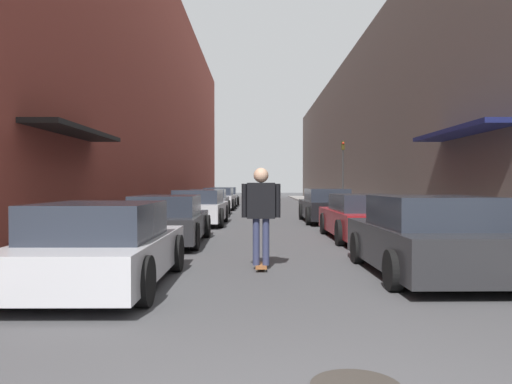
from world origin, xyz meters
The scene contains 16 objects.
ground centered at (0.00, 23.21, 0.00)m, with size 127.64×127.64×0.00m, color #424244.
curb_strip_left centered at (-4.48, 29.01, 0.06)m, with size 1.80×58.02×0.12m.
curb_strip_right centered at (4.48, 29.01, 0.06)m, with size 1.80×58.02×0.12m.
building_row_left centered at (-7.38, 29.01, 6.99)m, with size 4.90×58.02×13.98m.
building_row_right centered at (7.38, 29.00, 4.79)m, with size 4.90×58.02×9.58m.
parked_car_left_0 centered at (-2.63, 4.73, 0.61)m, with size 1.98×4.14×1.27m.
parked_car_left_1 centered at (-2.62, 10.22, 0.61)m, with size 1.91×4.54×1.26m.
parked_car_left_2 centered at (-2.49, 16.18, 0.65)m, with size 2.01×4.45×1.33m.
parked_car_left_3 centered at (-2.62, 21.66, 0.65)m, with size 1.92×4.37×1.31m.
parked_car_left_4 centered at (-2.57, 27.42, 0.65)m, with size 1.95×4.23×1.33m.
parked_car_left_5 centered at (-2.59, 32.74, 0.64)m, with size 2.02×4.50×1.33m.
parked_car_right_0 centered at (2.57, 5.66, 0.64)m, with size 2.01×4.14×1.35m.
parked_car_right_1 centered at (2.63, 11.14, 0.62)m, with size 1.89×4.74×1.27m.
parked_car_right_2 centered at (2.50, 17.42, 0.66)m, with size 1.88×4.73×1.36m.
skateboarder centered at (-0.24, 6.31, 1.14)m, with size 0.71×0.78×1.84m.
traffic_light centered at (4.22, 23.34, 2.38)m, with size 0.16×0.22×3.67m.
Camera 1 is at (-0.33, -2.74, 1.55)m, focal length 35.00 mm.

